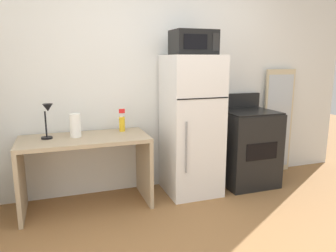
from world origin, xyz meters
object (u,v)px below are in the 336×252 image
desk_lamp (47,115)px  refrigerator (191,126)px  paper_towel_roll (75,125)px  oven_range (247,147)px  leaning_mirror (278,122)px  desk (85,158)px  microwave (193,43)px  spray_bottle (122,122)px

desk_lamp → refrigerator: refrigerator is taller
desk_lamp → paper_towel_roll: size_ratio=1.47×
paper_towel_roll → refrigerator: size_ratio=0.15×
oven_range → leaning_mirror: bearing=21.9°
desk → microwave: microwave is taller
spray_bottle → refrigerator: size_ratio=0.16×
paper_towel_roll → oven_range: oven_range is taller
desk → refrigerator: refrigerator is taller
oven_range → leaning_mirror: leaning_mirror is taller
desk_lamp → microwave: 1.68m
desk → desk_lamp: bearing=171.8°
desk_lamp → leaning_mirror: 2.93m
desk → spray_bottle: (0.42, 0.15, 0.31)m
refrigerator → leaning_mirror: bearing=10.5°
desk → desk_lamp: desk_lamp is taller
desk → paper_towel_roll: size_ratio=5.40×
paper_towel_roll → oven_range: size_ratio=0.22×
desk_lamp → spray_bottle: bearing=7.6°
desk → oven_range: bearing=0.2°
spray_bottle → refrigerator: (0.77, -0.14, -0.06)m
desk_lamp → oven_range: bearing=-1.0°
desk → leaning_mirror: size_ratio=0.92×
spray_bottle → oven_range: 1.57m
paper_towel_roll → leaning_mirror: 2.67m
oven_range → paper_towel_roll: bearing=178.9°
oven_range → leaning_mirror: 0.72m
desk → spray_bottle: 0.55m
desk_lamp → refrigerator: (1.52, -0.04, -0.20)m
microwave → oven_range: bearing=1.7°
leaning_mirror → desk_lamp: bearing=-175.8°
oven_range → spray_bottle: bearing=174.6°
paper_towel_roll → oven_range: (2.02, -0.04, -0.40)m
microwave → desk: bearing=179.3°
desk_lamp → refrigerator: bearing=-1.6°
desk_lamp → spray_bottle: desk_lamp is taller
microwave → leaning_mirror: bearing=11.3°
desk_lamp → paper_towel_roll: (0.26, -0.00, -0.12)m
microwave → oven_range: 1.45m
desk_lamp → leaning_mirror: bearing=4.2°
paper_towel_roll → microwave: (1.27, -0.06, 0.83)m
refrigerator → oven_range: bearing=0.1°
desk → refrigerator: size_ratio=0.82×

